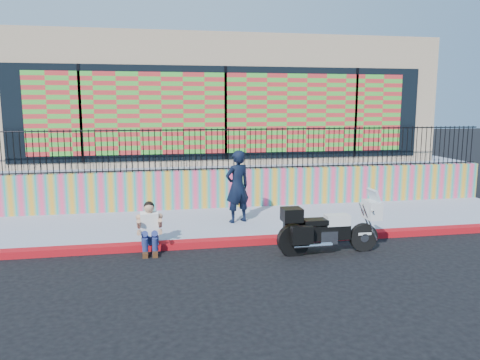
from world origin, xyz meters
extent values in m
plane|color=black|center=(0.00, 0.00, 0.00)|extent=(90.00, 90.00, 0.00)
cube|color=#A90C0C|center=(0.00, 0.00, 0.07)|extent=(16.00, 0.30, 0.15)
cube|color=#8D93A9|center=(0.00, 1.65, 0.07)|extent=(16.00, 3.00, 0.15)
cube|color=#FD4271|center=(0.00, 3.25, 0.70)|extent=(16.00, 0.20, 1.10)
cube|color=#8D93A9|center=(0.00, 8.35, 0.62)|extent=(16.00, 10.00, 1.25)
cube|color=tan|center=(0.00, 8.15, 3.25)|extent=(14.00, 8.00, 4.00)
cube|color=black|center=(0.00, 4.13, 2.85)|extent=(12.60, 0.04, 2.80)
cube|color=red|center=(0.00, 4.10, 2.85)|extent=(11.48, 0.02, 2.40)
cylinder|color=black|center=(2.18, -0.94, 0.30)|extent=(0.61, 0.13, 0.61)
cylinder|color=black|center=(0.62, -0.94, 0.30)|extent=(0.61, 0.13, 0.61)
cube|color=black|center=(1.40, -0.94, 0.46)|extent=(0.87, 0.26, 0.31)
cube|color=silver|center=(1.35, -0.94, 0.37)|extent=(0.37, 0.31, 0.28)
cube|color=silver|center=(1.57, -0.94, 0.72)|extent=(0.51, 0.29, 0.22)
cube|color=black|center=(1.08, -0.94, 0.70)|extent=(0.51, 0.31, 0.11)
cube|color=silver|center=(2.35, -0.94, 0.90)|extent=(0.28, 0.48, 0.39)
cube|color=silver|center=(2.38, -0.94, 1.19)|extent=(0.17, 0.42, 0.31)
cube|color=black|center=(0.57, -0.94, 0.87)|extent=(0.40, 0.39, 0.28)
cube|color=black|center=(0.71, -1.22, 0.51)|extent=(0.44, 0.17, 0.37)
cube|color=black|center=(0.71, -0.66, 0.51)|extent=(0.44, 0.17, 0.37)
cube|color=silver|center=(2.18, -0.94, 0.40)|extent=(0.29, 0.15, 0.06)
imported|color=black|center=(-0.13, 1.46, 1.07)|extent=(0.78, 0.65, 1.84)
cube|color=navy|center=(-2.32, -0.03, 0.24)|extent=(0.36, 0.28, 0.18)
cube|color=white|center=(-2.32, -0.07, 0.59)|extent=(0.38, 0.27, 0.54)
sphere|color=tan|center=(-2.32, -0.11, 0.95)|extent=(0.21, 0.21, 0.21)
cube|color=#472814|center=(-2.42, -0.47, 0.05)|extent=(0.11, 0.26, 0.10)
cube|color=#472814|center=(-2.22, -0.47, 0.05)|extent=(0.11, 0.26, 0.10)
camera|label=1|loc=(-2.22, -9.97, 3.12)|focal=35.00mm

